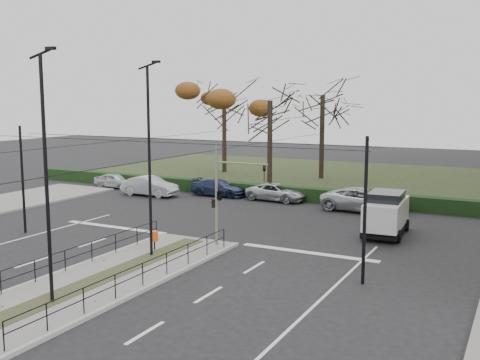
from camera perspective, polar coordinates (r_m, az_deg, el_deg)
The scene contains 19 objects.
ground at distance 26.05m, azimuth -9.97°, elevation -8.48°, with size 140.00×140.00×0.00m, color black.
median_island at distance 24.19m, azimuth -13.61°, elevation -9.73°, with size 4.40×15.00×0.14m, color slate.
park at distance 56.45m, azimuth 5.01°, elevation 0.64°, with size 38.00×26.00×0.10m, color #242F17.
hedge at distance 44.41m, azimuth -1.60°, elevation -0.79°, with size 38.00×1.00×1.00m, color black.
median_railing at distance 23.86m, azimuth -13.85°, elevation -7.71°, with size 4.14×13.24×0.92m.
catenary at distance 26.58m, azimuth -8.04°, elevation -0.54°, with size 20.00×34.00×6.00m.
traffic_light at distance 27.93m, azimuth -1.94°, elevation -1.35°, with size 3.10×1.78×4.56m.
litter_bin at distance 27.80m, azimuth -8.69°, elevation -5.69°, with size 0.36×0.36×0.92m.
streetlamp_median_near at distance 20.80m, azimuth -19.06°, elevation 0.33°, with size 0.75×0.15×9.03m.
streetlamp_median_far at distance 26.19m, azimuth -9.16°, elevation 2.16°, with size 0.75×0.15×9.00m.
parked_car_first at distance 48.63m, azimuth -12.63°, elevation -0.06°, with size 1.45×3.61×1.23m, color #AEB0B6.
parked_car_second at distance 44.10m, azimuth -9.14°, elevation -0.62°, with size 1.59×4.56×1.50m, color #AEB0B6.
parked_car_third at distance 43.53m, azimuth -2.14°, elevation -0.78°, with size 1.81×4.45×1.29m, color #1F2848.
parked_car_fourth at distance 41.56m, azimuth 3.73°, elevation -1.24°, with size 2.09×4.53×1.26m, color #AEB0B6.
white_van at distance 31.96m, azimuth 14.62°, elevation -3.20°, with size 2.26×4.59×2.41m.
rust_tree at distance 56.97m, azimuth -1.62°, elevation 9.11°, with size 8.45×8.45×10.87m.
bare_tree_center at distance 52.89m, azimuth 8.40°, elevation 7.93°, with size 6.06×6.06×10.29m.
bare_tree_near at distance 49.65m, azimuth 3.08°, elevation 7.46°, with size 6.02×6.02×9.63m.
parked_car_fifth at distance 38.34m, azimuth 12.42°, elevation -1.99°, with size 2.57×5.57×1.55m, color #AEB0B6.
Camera 1 is at (15.26, -19.77, 7.40)m, focal length 42.00 mm.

